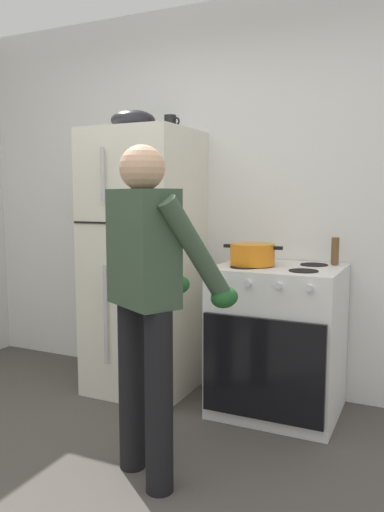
# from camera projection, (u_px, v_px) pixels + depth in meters

# --- Properties ---
(kitchen_wall_back) EXTENTS (6.00, 0.10, 2.70)m
(kitchen_wall_back) POSITION_uv_depth(u_px,v_px,m) (234.00, 198.00, 3.64)
(kitchen_wall_back) COLOR white
(kitchen_wall_back) RESTS_ON ground
(refrigerator) EXTENTS (0.68, 0.72, 1.81)m
(refrigerator) POSITION_uv_depth(u_px,v_px,m) (145.00, 262.00, 3.57)
(refrigerator) COLOR silver
(refrigerator) RESTS_ON ground
(stove_range) EXTENTS (0.76, 0.67, 0.94)m
(stove_range) POSITION_uv_depth(u_px,v_px,m) (278.00, 340.00, 3.20)
(stove_range) COLOR white
(stove_range) RESTS_ON ground
(person_cook) EXTENTS (0.62, 0.65, 1.60)m
(person_cook) POSITION_uv_depth(u_px,v_px,m) (149.00, 286.00, 2.39)
(person_cook) COLOR black
(person_cook) RESTS_ON ground
(red_pot) EXTENTS (0.38, 0.28, 0.13)m
(red_pot) POSITION_uv_depth(u_px,v_px,m) (252.00, 254.00, 3.17)
(red_pot) COLOR orange
(red_pot) RESTS_ON stove_range
(coffee_mug) EXTENTS (0.11, 0.08, 0.10)m
(coffee_mug) POSITION_uv_depth(u_px,v_px,m) (171.00, 122.00, 3.42)
(coffee_mug) COLOR black
(coffee_mug) RESTS_ON refrigerator
(pepper_mill) EXTENTS (0.05, 0.05, 0.17)m
(pepper_mill) POSITION_uv_depth(u_px,v_px,m) (335.00, 251.00, 3.20)
(pepper_mill) COLOR brown
(pepper_mill) RESTS_ON stove_range
(mixing_bowl) EXTENTS (0.30, 0.30, 0.14)m
(mixing_bowl) POSITION_uv_depth(u_px,v_px,m) (133.00, 121.00, 3.49)
(mixing_bowl) COLOR black
(mixing_bowl) RESTS_ON refrigerator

